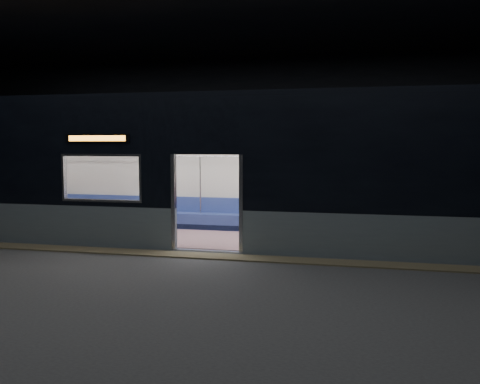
% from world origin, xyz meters
% --- Properties ---
extents(station_floor, '(24.00, 14.00, 0.01)m').
position_xyz_m(station_floor, '(0.00, 0.00, -0.01)').
color(station_floor, '#47494C').
rests_on(station_floor, ground).
extents(station_envelope, '(24.00, 14.00, 5.00)m').
position_xyz_m(station_envelope, '(0.00, 0.00, 3.66)').
color(station_envelope, black).
rests_on(station_envelope, station_floor).
extents(tactile_strip, '(22.80, 0.50, 0.03)m').
position_xyz_m(tactile_strip, '(0.00, 0.55, 0.01)').
color(tactile_strip, '#8C7F59').
rests_on(tactile_strip, station_floor).
extents(metro_car, '(18.00, 3.04, 3.35)m').
position_xyz_m(metro_car, '(-0.00, 2.54, 1.85)').
color(metro_car, gray).
rests_on(metro_car, station_floor).
extents(passenger, '(0.47, 0.78, 1.47)m').
position_xyz_m(passenger, '(0.77, 3.55, 0.84)').
color(passenger, black).
rests_on(passenger, metro_car).
extents(handbag, '(0.36, 0.34, 0.15)m').
position_xyz_m(handbag, '(0.73, 3.29, 0.70)').
color(handbag, black).
rests_on(handbag, passenger).
extents(transit_map, '(0.98, 0.03, 0.64)m').
position_xyz_m(transit_map, '(4.77, 3.85, 1.47)').
color(transit_map, white).
rests_on(transit_map, metro_car).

